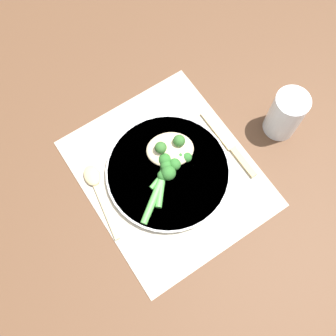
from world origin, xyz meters
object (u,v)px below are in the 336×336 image
(broccoli_stalk_front, at_px, (178,161))
(knife, at_px, (229,144))
(broccoli_stalk_left, at_px, (165,169))
(water_glass, at_px, (286,114))
(spoon, at_px, (96,184))
(plate, at_px, (168,171))
(chicken_fillet, at_px, (170,149))
(broccoli_stalk_rear, at_px, (166,170))
(broccoli_stalk_right, at_px, (162,182))

(broccoli_stalk_front, xyz_separation_m, knife, (0.02, 0.12, -0.02))
(broccoli_stalk_left, xyz_separation_m, water_glass, (0.05, 0.28, 0.03))
(broccoli_stalk_left, xyz_separation_m, spoon, (-0.06, -0.14, -0.02))
(broccoli_stalk_front, bearing_deg, spoon, -127.18)
(plate, distance_m, chicken_fillet, 0.05)
(broccoli_stalk_rear, relative_size, broccoli_stalk_right, 1.05)
(water_glass, bearing_deg, broccoli_stalk_left, -100.04)
(broccoli_stalk_rear, relative_size, spoon, 0.70)
(broccoli_stalk_right, xyz_separation_m, spoon, (-0.08, -0.12, -0.02))
(broccoli_stalk_front, xyz_separation_m, spoon, (-0.06, -0.17, -0.02))
(broccoli_stalk_left, xyz_separation_m, broccoli_stalk_right, (0.02, -0.02, 0.00))
(water_glass, bearing_deg, knife, -102.07)
(broccoli_stalk_front, relative_size, knife, 0.60)
(broccoli_stalk_right, height_order, spoon, broccoli_stalk_right)
(broccoli_stalk_front, distance_m, knife, 0.13)
(plate, height_order, broccoli_stalk_right, broccoli_stalk_right)
(broccoli_stalk_front, height_order, broccoli_stalk_left, broccoli_stalk_front)
(broccoli_stalk_right, relative_size, water_glass, 1.02)
(broccoli_stalk_front, height_order, broccoli_stalk_rear, broccoli_stalk_rear)
(knife, distance_m, water_glass, 0.13)
(plate, distance_m, spoon, 0.16)
(spoon, distance_m, water_glass, 0.43)
(plate, bearing_deg, knife, 82.70)
(chicken_fillet, xyz_separation_m, spoon, (-0.03, -0.17, -0.02))
(broccoli_stalk_rear, xyz_separation_m, spoon, (-0.06, -0.14, -0.02))
(spoon, bearing_deg, broccoli_stalk_rear, -14.67)
(broccoli_stalk_front, xyz_separation_m, broccoli_stalk_rear, (0.00, -0.03, 0.00))
(plate, bearing_deg, broccoli_stalk_front, 97.15)
(broccoli_stalk_rear, bearing_deg, broccoli_stalk_left, 155.03)
(broccoli_stalk_left, distance_m, knife, 0.16)
(water_glass, bearing_deg, broccoli_stalk_front, -101.35)
(broccoli_stalk_rear, bearing_deg, spoon, -148.62)
(broccoli_stalk_front, height_order, water_glass, water_glass)
(plate, distance_m, broccoli_stalk_front, 0.03)
(plate, relative_size, spoon, 1.49)
(plate, height_order, broccoli_stalk_rear, broccoli_stalk_rear)
(plate, distance_m, water_glass, 0.28)
(broccoli_stalk_right, relative_size, spoon, 0.67)
(broccoli_stalk_left, bearing_deg, broccoli_stalk_rear, -39.53)
(chicken_fillet, bearing_deg, broccoli_stalk_rear, -44.81)
(plate, relative_size, broccoli_stalk_front, 2.37)
(plate, height_order, broccoli_stalk_front, broccoli_stalk_front)
(water_glass, bearing_deg, chicken_fillet, -107.89)
(knife, bearing_deg, broccoli_stalk_rear, 172.79)
(plate, relative_size, broccoli_stalk_right, 2.23)
(plate, height_order, knife, plate)
(broccoli_stalk_front, distance_m, broccoli_stalk_right, 0.06)
(plate, distance_m, knife, 0.15)
(broccoli_stalk_front, xyz_separation_m, broccoli_stalk_left, (-0.00, -0.03, -0.00))
(spoon, relative_size, water_glass, 1.52)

